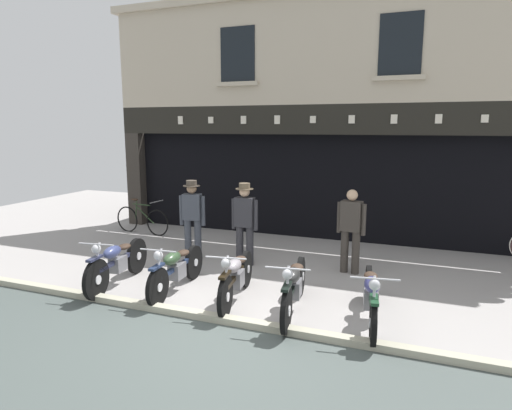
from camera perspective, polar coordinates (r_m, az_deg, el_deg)
name	(u,v)px	position (r m, az deg, el deg)	size (l,w,h in m)	color
ground	(192,362)	(5.72, -8.30, -19.61)	(22.82, 22.00, 0.18)	#9D9895
shop_facade	(330,167)	(12.62, 9.57, 4.88)	(11.12, 4.42, 5.93)	black
motorcycle_left	(117,262)	(8.17, -17.61, -7.06)	(0.62, 2.03, 0.93)	black
motorcycle_center_left	(176,268)	(7.63, -10.34, -8.09)	(0.62, 1.96, 0.90)	black
motorcycle_center	(236,276)	(7.13, -2.61, -9.22)	(0.62, 1.93, 0.91)	black
motorcycle_center_right	(294,286)	(6.73, 4.97, -10.44)	(0.62, 2.07, 0.92)	black
motorcycle_right	(371,295)	(6.61, 14.75, -11.27)	(0.62, 2.03, 0.90)	black
salesman_left	(192,215)	(9.35, -8.29, -1.34)	(0.55, 0.36, 1.68)	#3D424C
shopkeeper_center	(245,220)	(8.82, -1.48, -1.94)	(0.56, 0.36, 1.68)	#2D2D33
salesman_right	(351,227)	(8.52, 12.27, -2.86)	(0.55, 0.27, 1.63)	#38332D
advert_board_near	(253,169)	(11.52, -0.41, 4.77)	(0.80, 0.03, 0.89)	beige
leaning_bicycle	(142,220)	(11.92, -14.65, -1.84)	(1.71, 0.50, 0.94)	black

